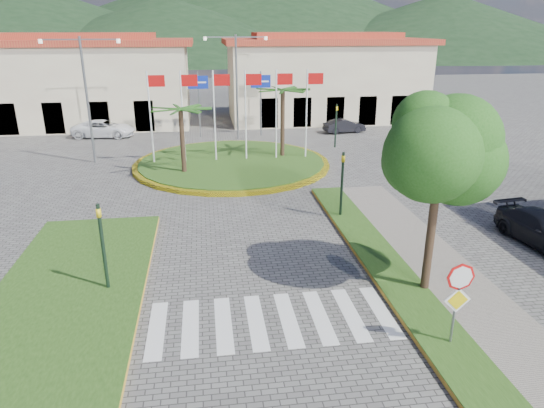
{
  "coord_description": "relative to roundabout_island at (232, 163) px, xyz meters",
  "views": [
    {
      "loc": [
        -1.71,
        -8.69,
        8.53
      ],
      "look_at": [
        0.66,
        8.0,
        2.35
      ],
      "focal_mm": 32.0,
      "sensor_mm": 36.0,
      "label": 1
    }
  ],
  "objects": [
    {
      "name": "hill_far_east",
      "position": [
        70.0,
        113.0,
        8.83
      ],
      "size": [
        120.0,
        120.0,
        18.0
      ],
      "primitive_type": "cone",
      "color": "black",
      "rests_on": "ground"
    },
    {
      "name": "traffic_light_right",
      "position": [
        4.5,
        -10.0,
        1.77
      ],
      "size": [
        0.15,
        0.18,
        3.2
      ],
      "color": "black",
      "rests_on": "ground"
    },
    {
      "name": "white_van",
      "position": [
        -9.83,
        10.19,
        0.51
      ],
      "size": [
        5.2,
        2.9,
        1.37
      ],
      "primitive_type": "imported",
      "rotation": [
        0.0,
        0.0,
        1.44
      ],
      "color": "white",
      "rests_on": "ground"
    },
    {
      "name": "car_side_right",
      "position": [
        12.0,
        -14.07,
        0.48
      ],
      "size": [
        2.4,
        4.73,
        1.32
      ],
      "primitive_type": "imported",
      "rotation": [
        0.0,
        0.0,
        0.13
      ],
      "color": "black",
      "rests_on": "ground"
    },
    {
      "name": "sidewalk_right",
      "position": [
        6.0,
        -20.0,
        -0.1
      ],
      "size": [
        4.0,
        28.0,
        0.15
      ],
      "primitive_type": "cube",
      "color": "gray",
      "rests_on": "ground"
    },
    {
      "name": "roundabout_island",
      "position": [
        0.0,
        0.0,
        0.0
      ],
      "size": [
        12.7,
        12.7,
        6.0
      ],
      "color": "yellow",
      "rests_on": "ground"
    },
    {
      "name": "traffic_light_far",
      "position": [
        8.0,
        4.0,
        1.77
      ],
      "size": [
        0.18,
        0.15,
        3.2
      ],
      "color": "black",
      "rests_on": "ground"
    },
    {
      "name": "hill_far_mid",
      "position": [
        15.0,
        138.0,
        14.83
      ],
      "size": [
        180.0,
        180.0,
        30.0
      ],
      "primitive_type": "cone",
      "color": "black",
      "rests_on": "ground"
    },
    {
      "name": "car_dark_a",
      "position": [
        -8.0,
        14.7,
        0.48
      ],
      "size": [
        3.94,
        1.77,
        1.31
      ],
      "primitive_type": "imported",
      "rotation": [
        0.0,
        0.0,
        1.63
      ],
      "color": "black",
      "rests_on": "ground"
    },
    {
      "name": "stop_sign",
      "position": [
        4.9,
        -20.04,
        1.62
      ],
      "size": [
        0.8,
        0.11,
        2.65
      ],
      "color": "slate",
      "rests_on": "ground"
    },
    {
      "name": "hill_near_back",
      "position": [
        -10.0,
        108.0,
        7.83
      ],
      "size": [
        110.0,
        110.0,
        16.0
      ],
      "primitive_type": "cone",
      "color": "black",
      "rests_on": "ground"
    },
    {
      "name": "direction_sign_east",
      "position": [
        3.0,
        8.97,
        3.36
      ],
      "size": [
        1.6,
        0.14,
        5.2
      ],
      "color": "slate",
      "rests_on": "ground"
    },
    {
      "name": "deciduous_tree",
      "position": [
        5.5,
        -17.0,
        5.0
      ],
      "size": [
        3.6,
        3.6,
        6.8
      ],
      "color": "black",
      "rests_on": "ground"
    },
    {
      "name": "car_dark_b",
      "position": [
        10.16,
        9.07,
        0.41
      ],
      "size": [
        3.67,
        1.75,
        1.16
      ],
      "primitive_type": "imported",
      "rotation": [
        0.0,
        0.0,
        1.72
      ],
      "color": "black",
      "rests_on": "ground"
    },
    {
      "name": "street_lamp_centre",
      "position": [
        1.0,
        8.0,
        4.32
      ],
      "size": [
        4.8,
        0.16,
        8.0
      ],
      "color": "slate",
      "rests_on": "ground"
    },
    {
      "name": "verge_right",
      "position": [
        4.8,
        -20.0,
        -0.08
      ],
      "size": [
        1.6,
        28.0,
        0.18
      ],
      "primitive_type": "cube",
      "color": "#244714",
      "rests_on": "ground"
    },
    {
      "name": "crosswalk",
      "position": [
        -0.0,
        -18.0,
        -0.17
      ],
      "size": [
        8.0,
        3.0,
        0.01
      ],
      "primitive_type": "cube",
      "color": "silver",
      "rests_on": "ground"
    },
    {
      "name": "building_right",
      "position": [
        10.0,
        16.0,
        3.73
      ],
      "size": [
        19.08,
        9.54,
        8.05
      ],
      "color": "#C6B295",
      "rests_on": "ground"
    },
    {
      "name": "building_left",
      "position": [
        -14.0,
        16.0,
        3.73
      ],
      "size": [
        23.32,
        9.54,
        8.05
      ],
      "color": "#C6B295",
      "rests_on": "ground"
    },
    {
      "name": "median_left",
      "position": [
        -6.5,
        -16.0,
        -0.08
      ],
      "size": [
        5.0,
        14.0,
        0.18
      ],
      "primitive_type": "cube",
      "color": "#244714",
      "rests_on": "ground"
    },
    {
      "name": "direction_sign_west",
      "position": [
        -2.0,
        8.97,
        3.36
      ],
      "size": [
        1.6,
        0.14,
        5.2
      ],
      "color": "slate",
      "rests_on": "ground"
    },
    {
      "name": "street_lamp_west",
      "position": [
        -9.0,
        2.0,
        4.32
      ],
      "size": [
        4.8,
        0.16,
        8.0
      ],
      "color": "slate",
      "rests_on": "ground"
    },
    {
      "name": "traffic_light_left",
      "position": [
        -5.2,
        -15.5,
        1.77
      ],
      "size": [
        0.15,
        0.18,
        3.2
      ],
      "color": "black",
      "rests_on": "ground"
    }
  ]
}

